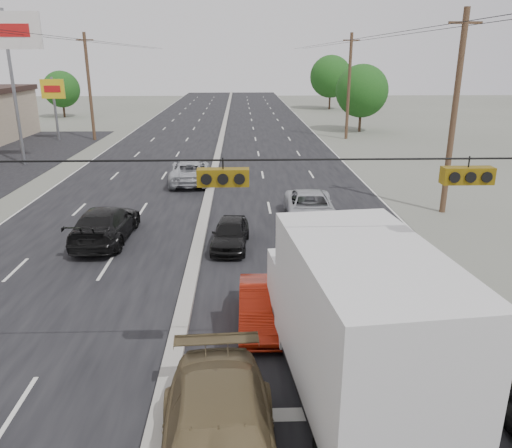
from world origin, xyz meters
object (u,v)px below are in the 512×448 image
Objects in this scene: pole_sign_billboard at (6,41)px; tree_left_far at (61,89)px; utility_pole_left_c at (89,87)px; pole_sign_far at (53,94)px; box_truck at (354,321)px; utility_pole_right_c at (349,86)px; utility_pole_right_b at (454,114)px; tree_right_far at (331,77)px; tree_right_mid at (362,91)px; queue_car_a at (230,234)px; red_sedan at (261,307)px; queue_car_b at (373,261)px; queue_car_c at (310,208)px; oncoming_near at (105,224)px; oncoming_far at (190,172)px.

pole_sign_billboard is 33.27m from tree_left_far.
utility_pole_left_c reaches higher than pole_sign_far.
pole_sign_far is 0.73× the size of box_truck.
utility_pole_right_b is at bearing -90.00° from utility_pole_right_c.
tree_right_mid is at bearing -92.29° from tree_right_far.
pole_sign_billboard is 25.28m from queue_car_a.
queue_car_a is at bearing 99.72° from red_sedan.
box_truck is 2.20× the size of red_sedan.
box_truck reaches higher than queue_car_b.
tree_right_far is 57.62m from queue_car_c.
box_truck is (-10.62, -44.91, -2.27)m from tree_right_mid.
queue_car_b is (-5.83, -33.20, -4.42)m from utility_pole_right_c.
box_truck is at bearing -55.92° from pole_sign_billboard.
pole_sign_billboard reaches higher than utility_pole_right_b.
oncoming_near is at bearing -119.94° from utility_pole_right_c.
tree_right_far is 67.94m from red_sedan.
utility_pole_right_c is 29.78m from pole_sign_billboard.
utility_pole_left_c is at bearing -64.59° from tree_left_far.
queue_car_b is at bearing -59.99° from utility_pole_left_c.
pole_sign_far is at bearing -180.00° from utility_pole_right_c.
utility_pole_left_c is at bearing 180.00° from utility_pole_right_c.
box_truck reaches higher than oncoming_far.
tree_left_far is at bearing 107.53° from box_truck.
box_truck is (26.38, -59.91, -1.65)m from tree_left_far.
tree_right_far is 1.58× the size of queue_car_c.
queue_car_a is at bearing -110.40° from utility_pole_right_c.
box_truck is at bearing -103.30° from tree_right_mid.
utility_pole_right_c reaches higher than queue_car_b.
queue_car_b reaches higher than red_sedan.
oncoming_far is (-13.90, -18.14, -4.35)m from utility_pole_right_c.
pole_sign_far is at bearing 138.74° from utility_pole_right_b.
red_sedan is at bearing -106.89° from tree_right_mid.
tree_right_mid is 39.04m from oncoming_near.
utility_pole_right_c reaches higher than box_truck.
red_sedan is at bearing -66.59° from tree_left_far.
oncoming_far is at bearing -51.17° from pole_sign_far.
utility_pole_right_c is 1.88× the size of oncoming_near.
red_sedan is 10.37m from queue_car_c.
box_truck is 1.51× the size of oncoming_far.
utility_pole_left_c is 1.40× the size of tree_right_mid.
pole_sign_billboard is 31.06m from queue_car_b.
utility_pole_right_b is at bearing 55.21° from box_truck.
utility_pole_right_b is 2.69× the size of red_sedan.
pole_sign_billboard is 1.80× the size of tree_left_far.
red_sedan is 10.01m from oncoming_near.
pole_sign_far is at bearing -54.64° from oncoming_far.
utility_pole_right_b is 17.25m from box_truck.
tree_right_far is 1.96× the size of queue_car_b.
utility_pole_right_b is 30.11m from tree_right_mid.
utility_pole_right_c reaches higher than tree_right_mid.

